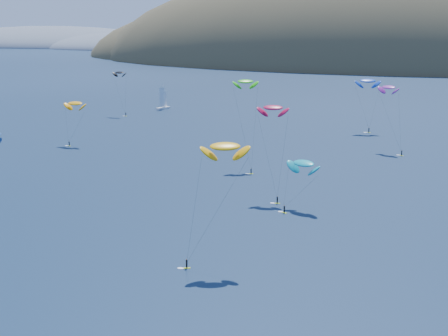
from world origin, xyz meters
name	(u,v)px	position (x,y,z in m)	size (l,w,h in m)	color
island	(417,73)	(39.40, 562.36, -10.74)	(730.00, 300.00, 210.00)	#3D3526
headland	(67,47)	(-445.26, 750.08, -3.36)	(460.00, 250.00, 60.00)	slate
sailboat	(163,107)	(-76.14, 217.70, 0.95)	(9.76, 8.92, 11.64)	silver
kitesurfer_1	(75,103)	(-73.53, 133.06, 14.21)	(8.27, 6.39, 16.51)	#D7F61B
kitesurfer_2	(225,147)	(6.44, 47.56, 21.37)	(10.65, 9.91, 23.76)	#D7F61B
kitesurfer_3	(246,82)	(-9.58, 120.83, 24.92)	(9.36, 14.03, 27.00)	#D7F61B
kitesurfer_4	(368,81)	(20.66, 187.90, 19.36)	(9.98, 6.96, 21.99)	#D7F61B
kitesurfer_5	(304,163)	(14.50, 83.59, 10.58)	(9.40, 9.82, 12.97)	#D7F61B
kitesurfer_6	(389,87)	(29.76, 156.11, 20.65)	(10.46, 13.05, 22.78)	#D7F61B
kitesurfer_9	(273,108)	(5.30, 91.44, 22.02)	(7.77, 9.31, 24.15)	#D7F61B
kitesurfer_12	(120,73)	(-87.76, 196.48, 18.76)	(7.83, 5.23, 20.61)	#D7F61B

